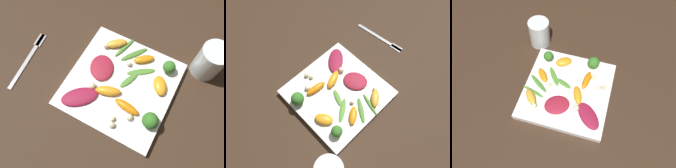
% 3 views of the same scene
% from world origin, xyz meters
% --- Properties ---
extents(ground_plane, '(2.40, 2.40, 0.00)m').
position_xyz_m(ground_plane, '(0.00, 0.00, 0.00)').
color(ground_plane, '#382619').
extents(plate, '(0.28, 0.28, 0.02)m').
position_xyz_m(plate, '(0.00, 0.00, 0.01)').
color(plate, white).
rests_on(plate, ground_plane).
extents(drinking_glass, '(0.08, 0.08, 0.10)m').
position_xyz_m(drinking_glass, '(-0.16, 0.18, 0.05)').
color(drinking_glass, white).
rests_on(drinking_glass, ground_plane).
extents(fork, '(0.20, 0.04, 0.01)m').
position_xyz_m(fork, '(0.04, -0.28, 0.00)').
color(fork, '#B2B2B7').
rests_on(fork, ground_plane).
extents(radicchio_leaf_0, '(0.10, 0.09, 0.01)m').
position_xyz_m(radicchio_leaf_0, '(-0.02, -0.07, 0.03)').
color(radicchio_leaf_0, maroon).
rests_on(radicchio_leaf_0, plate).
extents(radicchio_leaf_1, '(0.10, 0.10, 0.01)m').
position_xyz_m(radicchio_leaf_1, '(0.09, -0.08, 0.03)').
color(radicchio_leaf_1, maroon).
rests_on(radicchio_leaf_1, plate).
extents(orange_segment_0, '(0.07, 0.06, 0.02)m').
position_xyz_m(orange_segment_0, '(-0.04, 0.10, 0.03)').
color(orange_segment_0, orange).
rests_on(orange_segment_0, plate).
extents(orange_segment_1, '(0.05, 0.06, 0.02)m').
position_xyz_m(orange_segment_1, '(-0.09, 0.02, 0.03)').
color(orange_segment_1, orange).
rests_on(orange_segment_1, plate).
extents(orange_segment_2, '(0.03, 0.07, 0.02)m').
position_xyz_m(orange_segment_2, '(0.05, 0.04, 0.03)').
color(orange_segment_2, orange).
rests_on(orange_segment_2, plate).
extents(orange_segment_3, '(0.05, 0.07, 0.02)m').
position_xyz_m(orange_segment_3, '(0.04, -0.02, 0.03)').
color(orange_segment_3, orange).
rests_on(orange_segment_3, plate).
extents(orange_segment_4, '(0.06, 0.06, 0.02)m').
position_xyz_m(orange_segment_4, '(-0.10, -0.07, 0.03)').
color(orange_segment_4, '#FCAD33').
rests_on(orange_segment_4, plate).
extents(broccoli_floret_0, '(0.03, 0.03, 0.04)m').
position_xyz_m(broccoli_floret_0, '(-0.10, 0.10, 0.04)').
color(broccoli_floret_0, '#7A9E51').
rests_on(broccoli_floret_0, plate).
extents(broccoli_floret_1, '(0.04, 0.04, 0.04)m').
position_xyz_m(broccoli_floret_1, '(0.06, 0.11, 0.04)').
color(broccoli_floret_1, '#7A9E51').
rests_on(broccoli_floret_1, plate).
extents(arugula_sprig_0, '(0.08, 0.06, 0.01)m').
position_xyz_m(arugula_sprig_0, '(-0.10, -0.01, 0.02)').
color(arugula_sprig_0, '#47842D').
rests_on(arugula_sprig_0, plate).
extents(arugula_sprig_1, '(0.06, 0.04, 0.01)m').
position_xyz_m(arugula_sprig_1, '(-0.02, 0.02, 0.02)').
color(arugula_sprig_1, '#518E33').
rests_on(arugula_sprig_1, plate).
extents(arugula_sprig_2, '(0.06, 0.07, 0.00)m').
position_xyz_m(arugula_sprig_2, '(-0.06, 0.03, 0.02)').
color(arugula_sprig_2, '#518E33').
rests_on(arugula_sprig_2, plate).
extents(arugula_sprig_3, '(0.08, 0.03, 0.01)m').
position_xyz_m(arugula_sprig_3, '(-0.10, -0.04, 0.02)').
color(arugula_sprig_3, '#518E33').
rests_on(arugula_sprig_3, plate).
extents(macadamia_nut_0, '(0.01, 0.01, 0.01)m').
position_xyz_m(macadamia_nut_0, '(-0.06, -0.01, 0.03)').
color(macadamia_nut_0, beige).
rests_on(macadamia_nut_0, plate).
extents(macadamia_nut_1, '(0.02, 0.02, 0.02)m').
position_xyz_m(macadamia_nut_1, '(0.05, -0.06, 0.03)').
color(macadamia_nut_1, beige).
rests_on(macadamia_nut_1, plate).
extents(macadamia_nut_2, '(0.02, 0.02, 0.02)m').
position_xyz_m(macadamia_nut_2, '(-0.08, -0.09, 0.03)').
color(macadamia_nut_2, beige).
rests_on(macadamia_nut_2, plate).
extents(macadamia_nut_3, '(0.02, 0.02, 0.02)m').
position_xyz_m(macadamia_nut_3, '(0.11, 0.03, 0.03)').
color(macadamia_nut_3, beige).
rests_on(macadamia_nut_3, plate).
extents(macadamia_nut_4, '(0.01, 0.01, 0.01)m').
position_xyz_m(macadamia_nut_4, '(0.10, 0.03, 0.03)').
color(macadamia_nut_4, beige).
rests_on(macadamia_nut_4, plate).
extents(macadamia_nut_5, '(0.02, 0.02, 0.02)m').
position_xyz_m(macadamia_nut_5, '(0.07, 0.06, 0.03)').
color(macadamia_nut_5, beige).
rests_on(macadamia_nut_5, plate).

